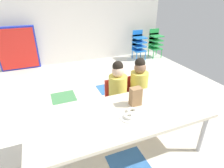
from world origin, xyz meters
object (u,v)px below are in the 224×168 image
kid_chair_green_stack (155,41)px  paper_plate_near_edge (129,118)px  folded_activity_table (17,49)px  donut_powdered_loose (132,111)px  craft_table (120,117)px  paper_bag_brown (136,96)px  seated_child_middle_seat (139,82)px  kid_chair_blue_stack (139,43)px  donut_powdered_on_plate (129,116)px  seated_child_near_camera (118,86)px

kid_chair_green_stack → paper_plate_near_edge: 3.91m
folded_activity_table → paper_plate_near_edge: size_ratio=6.04×
folded_activity_table → donut_powdered_loose: (1.31, -3.28, 0.04)m
craft_table → paper_plate_near_edge: bearing=-63.5°
paper_bag_brown → kid_chair_green_stack: bearing=52.2°
craft_table → seated_child_middle_seat: size_ratio=2.14×
seated_child_middle_seat → kid_chair_blue_stack: (1.33, 2.34, -0.10)m
seated_child_middle_seat → kid_chair_green_stack: bearing=51.2°
seated_child_middle_seat → donut_powdered_on_plate: size_ratio=8.38×
seated_child_middle_seat → folded_activity_table: (-1.76, 2.62, -0.02)m
folded_activity_table → donut_powdered_on_plate: size_ratio=9.92×
paper_bag_brown → donut_powdered_loose: (-0.11, -0.13, -0.09)m
donut_powdered_on_plate → paper_bag_brown: bearing=47.3°
seated_child_middle_seat → paper_plate_near_edge: size_ratio=5.10×
paper_bag_brown → donut_powdered_loose: size_ratio=1.79×
paper_plate_near_edge → donut_powdered_loose: donut_powdered_loose is taller
kid_chair_blue_stack → paper_plate_near_edge: kid_chair_blue_stack is taller
seated_child_near_camera → paper_plate_near_edge: (-0.20, -0.73, 0.01)m
seated_child_near_camera → kid_chair_green_stack: seated_child_near_camera is taller
paper_plate_near_edge → donut_powdered_on_plate: bearing=0.0°
paper_plate_near_edge → kid_chair_blue_stack: bearing=58.7°
donut_powdered_loose → paper_plate_near_edge: bearing=-136.1°
folded_activity_table → seated_child_middle_seat: bearing=-56.1°
paper_plate_near_edge → donut_powdered_on_plate: size_ratio=1.64×
craft_table → kid_chair_blue_stack: 3.54m
seated_child_near_camera → kid_chair_green_stack: size_ratio=1.15×
folded_activity_table → kid_chair_blue_stack: bearing=-5.3°
donut_powdered_on_plate → craft_table: bearing=116.5°
seated_child_near_camera → folded_activity_table: 2.98m
craft_table → paper_plate_near_edge: (0.05, -0.10, 0.05)m
kid_chair_green_stack → paper_bag_brown: (-2.23, -2.87, 0.21)m
paper_bag_brown → donut_powdered_on_plate: 0.29m
craft_table → paper_bag_brown: size_ratio=8.92×
seated_child_middle_seat → folded_activity_table: bearing=123.9°
kid_chair_blue_stack → donut_powdered_on_plate: 3.60m
paper_bag_brown → folded_activity_table: bearing=114.1°
seated_child_near_camera → kid_chair_blue_stack: bearing=54.4°
craft_table → paper_plate_near_edge: size_ratio=10.91×
craft_table → paper_bag_brown: bearing=24.5°
paper_plate_near_edge → folded_activity_table: bearing=110.0°
seated_child_near_camera → paper_bag_brown: (-0.01, -0.53, 0.12)m
seated_child_near_camera → paper_bag_brown: 0.54m
paper_plate_near_edge → seated_child_middle_seat: bearing=53.7°
kid_chair_blue_stack → donut_powdered_on_plate: bearing=-121.3°
kid_chair_green_stack → donut_powdered_on_plate: kid_chair_green_stack is taller
craft_table → paper_bag_brown: paper_bag_brown is taller
kid_chair_blue_stack → kid_chair_green_stack: size_ratio=1.00×
paper_bag_brown → paper_plate_near_edge: paper_bag_brown is taller
kid_chair_blue_stack → kid_chair_green_stack: bearing=0.0°
craft_table → paper_plate_near_edge: paper_plate_near_edge is taller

